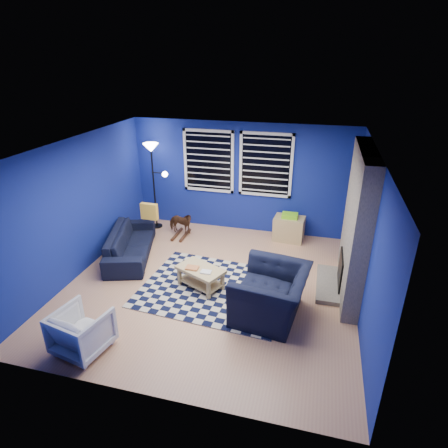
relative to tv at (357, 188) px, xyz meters
name	(u,v)px	position (x,y,z in m)	size (l,w,h in m)	color
floor	(211,285)	(-2.45, -2.00, -1.40)	(5.00, 5.00, 0.00)	tan
ceiling	(208,147)	(-2.45, -2.00, 1.10)	(5.00, 5.00, 0.00)	white
wall_back	(241,178)	(-2.45, 0.50, -0.15)	(5.00, 5.00, 0.00)	navy
wall_left	(78,208)	(-4.95, -2.00, -0.15)	(5.00, 5.00, 0.00)	navy
wall_right	(368,239)	(0.05, -2.00, -0.15)	(5.00, 5.00, 0.00)	navy
fireplace	(355,227)	(-0.09, -1.50, -0.20)	(0.65, 2.00, 2.50)	gray
window_left	(209,161)	(-3.20, 0.46, 0.20)	(1.17, 0.06, 1.42)	black
window_right	(266,165)	(-1.90, 0.46, 0.20)	(1.17, 0.06, 1.42)	black
tv	(357,188)	(0.00, 0.00, 0.00)	(0.07, 1.00, 0.58)	black
rug	(214,288)	(-2.35, -2.10, -1.39)	(2.50, 2.00, 0.02)	black
sofa	(131,243)	(-4.33, -1.37, -1.12)	(0.76, 1.94, 0.57)	black
armchair_big	(271,294)	(-1.29, -2.57, -1.01)	(1.06, 1.21, 0.79)	black
armchair_bent	(82,331)	(-3.70, -3.99, -1.08)	(0.68, 0.70, 0.64)	gray
rocking_horse	(180,223)	(-3.67, -0.26, -1.07)	(0.61, 0.28, 0.52)	#472316
coffee_table	(200,274)	(-2.59, -2.12, -1.11)	(0.94, 0.77, 0.41)	tan
cabinet	(289,228)	(-1.27, 0.18, -1.12)	(0.68, 0.49, 0.63)	tan
floor_lamp	(153,160)	(-4.39, 0.09, 0.25)	(0.55, 0.34, 2.01)	black
throw_pillow	(149,211)	(-4.18, -0.71, -0.66)	(0.37, 0.11, 0.35)	yellow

